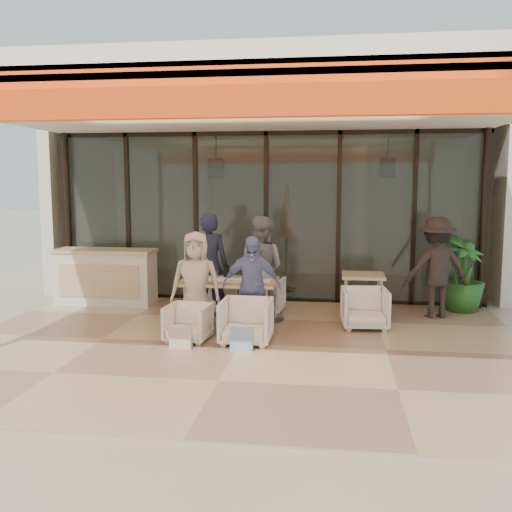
# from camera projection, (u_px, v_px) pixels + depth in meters

# --- Properties ---
(ground) EXTENTS (70.00, 70.00, 0.00)m
(ground) POSITION_uv_depth(u_px,v_px,m) (240.00, 346.00, 7.96)
(ground) COLOR #C6B293
(ground) RESTS_ON ground
(terrace_floor) EXTENTS (8.00, 6.00, 0.01)m
(terrace_floor) POSITION_uv_depth(u_px,v_px,m) (240.00, 345.00, 7.96)
(terrace_floor) COLOR tan
(terrace_floor) RESTS_ON ground
(terrace_structure) EXTENTS (8.00, 6.00, 3.40)m
(terrace_structure) POSITION_uv_depth(u_px,v_px,m) (236.00, 105.00, 7.28)
(terrace_structure) COLOR silver
(terrace_structure) RESTS_ON ground
(glass_storefront) EXTENTS (8.08, 0.10, 3.20)m
(glass_storefront) POSITION_uv_depth(u_px,v_px,m) (266.00, 218.00, 10.70)
(glass_storefront) COLOR #9EADA3
(glass_storefront) RESTS_ON ground
(interior_block) EXTENTS (9.05, 3.62, 3.52)m
(interior_block) POSITION_uv_depth(u_px,v_px,m) (279.00, 184.00, 12.89)
(interior_block) COLOR silver
(interior_block) RESTS_ON ground
(host_counter) EXTENTS (1.85, 0.65, 1.04)m
(host_counter) POSITION_uv_depth(u_px,v_px,m) (106.00, 276.00, 10.54)
(host_counter) COLOR silver
(host_counter) RESTS_ON ground
(dining_table) EXTENTS (1.50, 0.90, 0.93)m
(dining_table) POSITION_uv_depth(u_px,v_px,m) (229.00, 284.00, 8.94)
(dining_table) COLOR #E2BE8A
(dining_table) RESTS_ON ground
(chair_far_left) EXTENTS (0.73, 0.71, 0.60)m
(chair_far_left) POSITION_uv_depth(u_px,v_px,m) (216.00, 295.00, 9.98)
(chair_far_left) COLOR white
(chair_far_left) RESTS_ON ground
(chair_far_right) EXTENTS (0.74, 0.71, 0.70)m
(chair_far_right) POSITION_uv_depth(u_px,v_px,m) (263.00, 294.00, 9.86)
(chair_far_right) COLOR white
(chair_far_right) RESTS_ON ground
(chair_near_left) EXTENTS (0.64, 0.60, 0.61)m
(chair_near_left) POSITION_uv_depth(u_px,v_px,m) (188.00, 321.00, 8.11)
(chair_near_left) COLOR white
(chair_near_left) RESTS_ON ground
(chair_near_right) EXTENTS (0.71, 0.66, 0.72)m
(chair_near_right) POSITION_uv_depth(u_px,v_px,m) (246.00, 319.00, 7.99)
(chair_near_right) COLOR white
(chair_near_right) RESTS_ON ground
(diner_navy) EXTENTS (0.68, 0.48, 1.78)m
(diner_navy) POSITION_uv_depth(u_px,v_px,m) (209.00, 266.00, 9.41)
(diner_navy) COLOR #181B35
(diner_navy) RESTS_ON ground
(diner_grey) EXTENTS (0.92, 0.76, 1.73)m
(diner_grey) POSITION_uv_depth(u_px,v_px,m) (259.00, 269.00, 9.30)
(diner_grey) COLOR slate
(diner_grey) RESTS_ON ground
(diner_cream) EXTENTS (0.77, 0.52, 1.54)m
(diner_cream) POSITION_uv_depth(u_px,v_px,m) (196.00, 283.00, 8.54)
(diner_cream) COLOR beige
(diner_cream) RESTS_ON ground
(diner_periwinkle) EXTENTS (0.89, 0.41, 1.49)m
(diner_periwinkle) POSITION_uv_depth(u_px,v_px,m) (251.00, 286.00, 8.43)
(diner_periwinkle) COLOR #6C77B5
(diner_periwinkle) RESTS_ON ground
(tote_bag_cream) EXTENTS (0.30, 0.10, 0.34)m
(tote_bag_cream) POSITION_uv_depth(u_px,v_px,m) (181.00, 338.00, 7.74)
(tote_bag_cream) COLOR silver
(tote_bag_cream) RESTS_ON ground
(tote_bag_blue) EXTENTS (0.30, 0.10, 0.34)m
(tote_bag_blue) POSITION_uv_depth(u_px,v_px,m) (242.00, 340.00, 7.62)
(tote_bag_blue) COLOR #99BFD8
(tote_bag_blue) RESTS_ON ground
(side_table) EXTENTS (0.70, 0.70, 0.74)m
(side_table) POSITION_uv_depth(u_px,v_px,m) (363.00, 280.00, 9.52)
(side_table) COLOR #E2BE8A
(side_table) RESTS_ON ground
(side_chair) EXTENTS (0.74, 0.70, 0.71)m
(side_chair) POSITION_uv_depth(u_px,v_px,m) (365.00, 307.00, 8.82)
(side_chair) COLOR white
(side_chair) RESTS_ON ground
(standing_woman) EXTENTS (1.21, 0.86, 1.70)m
(standing_woman) POSITION_uv_depth(u_px,v_px,m) (436.00, 268.00, 9.45)
(standing_woman) COLOR black
(standing_woman) RESTS_ON ground
(potted_palm) EXTENTS (1.05, 1.05, 1.33)m
(potted_palm) POSITION_uv_depth(u_px,v_px,m) (463.00, 275.00, 9.93)
(potted_palm) COLOR #1E5919
(potted_palm) RESTS_ON ground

